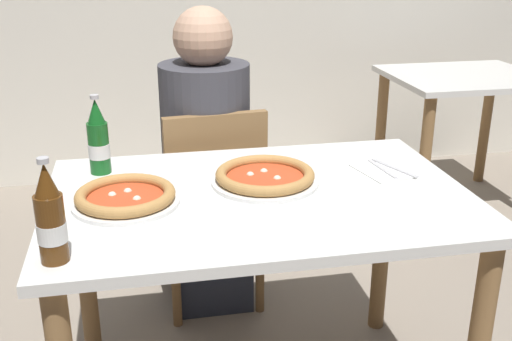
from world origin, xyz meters
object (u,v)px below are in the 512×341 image
chair_behind_table (211,198)px  beer_bottle_center (50,219)px  diner_seated (207,170)px  beer_bottle_left (98,141)px  dining_table_main (259,229)px  pizza_margherita_near (265,177)px  dining_table_background (463,103)px  napkin_with_cutlery (388,170)px  pizza_marinara_far (126,197)px

chair_behind_table → beer_bottle_center: (-0.46, -0.91, 0.37)m
diner_seated → beer_bottle_left: bearing=-132.9°
chair_behind_table → diner_seated: diner_seated is taller
dining_table_main → pizza_margherita_near: size_ratio=3.75×
dining_table_background → beer_bottle_center: size_ratio=3.24×
napkin_with_cutlery → dining_table_main: bearing=-167.1°
chair_behind_table → dining_table_background: bearing=-158.1°
pizza_margherita_near → pizza_marinara_far: (-0.41, -0.08, 0.00)m
dining_table_background → dining_table_main: bearing=-135.4°
pizza_margherita_near → beer_bottle_center: beer_bottle_center is taller
beer_bottle_center → napkin_with_cutlery: size_ratio=1.14×
pizza_margherita_near → beer_bottle_left: (-0.48, 0.19, 0.08)m
pizza_margherita_near → diner_seated: bearing=100.2°
chair_behind_table → beer_bottle_left: 0.64m
dining_table_background → napkin_with_cutlery: bearing=-127.2°
napkin_with_cutlery → beer_bottle_center: bearing=-157.6°
chair_behind_table → pizza_margherita_near: 0.62m
dining_table_main → pizza_marinara_far: 0.40m
dining_table_main → chair_behind_table: size_ratio=1.41×
diner_seated → beer_bottle_left: diner_seated is taller
dining_table_main → chair_behind_table: (-0.07, 0.61, -0.15)m
dining_table_main → diner_seated: bearing=96.6°
dining_table_background → beer_bottle_left: (-1.87, -1.14, 0.26)m
dining_table_background → pizza_margherita_near: (-1.39, -1.33, 0.18)m
beer_bottle_left → chair_behind_table: bearing=42.7°
dining_table_main → dining_table_background: (1.42, 1.40, -0.04)m
dining_table_main → beer_bottle_left: size_ratio=4.86×
beer_bottle_center → dining_table_main: bearing=29.3°
chair_behind_table → diner_seated: (-0.01, 0.05, 0.10)m
beer_bottle_left → pizza_margherita_near: bearing=-21.4°
diner_seated → pizza_margherita_near: 0.63m
beer_bottle_center → diner_seated: bearing=64.6°
beer_bottle_left → beer_bottle_center: 0.56m
dining_table_main → diner_seated: 0.67m
pizza_marinara_far → napkin_with_cutlery: size_ratio=1.36×
dining_table_background → pizza_marinara_far: (-1.79, -1.40, 0.18)m
dining_table_main → chair_behind_table: 0.63m
diner_seated → dining_table_background: size_ratio=1.51×
diner_seated → pizza_margherita_near: size_ratio=3.78×
napkin_with_cutlery → dining_table_background: bearing=52.8°
pizza_margherita_near → pizza_marinara_far: same height
pizza_marinara_far → beer_bottle_center: bearing=-118.2°
beer_bottle_center → beer_bottle_left: bearing=81.8°
dining_table_main → diner_seated: size_ratio=0.99×
pizza_margherita_near → beer_bottle_center: size_ratio=1.30×
dining_table_main → dining_table_background: bearing=44.6°
pizza_margherita_near → pizza_marinara_far: bearing=-169.4°
pizza_marinara_far → napkin_with_cutlery: pizza_marinara_far is taller
diner_seated → beer_bottle_center: 1.09m
dining_table_main → chair_behind_table: chair_behind_table is taller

